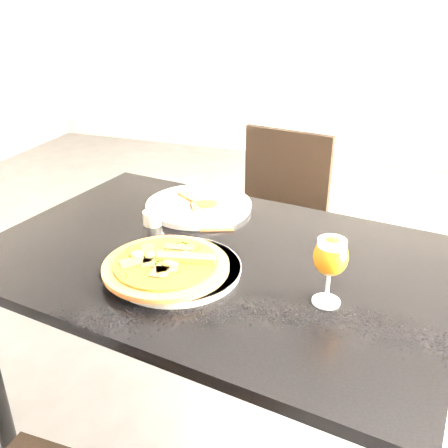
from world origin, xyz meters
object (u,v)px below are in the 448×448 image
at_px(pizza, 166,265).
at_px(dining_table, 214,283).
at_px(chair_far, 273,227).
at_px(beer_glass, 331,257).

bearing_deg(pizza, dining_table, 61.73).
bearing_deg(chair_far, dining_table, -78.23).
height_order(chair_far, beer_glass, beer_glass).
bearing_deg(pizza, beer_glass, 1.30).
height_order(dining_table, pizza, pizza).
height_order(chair_far, pizza, chair_far).
bearing_deg(beer_glass, pizza, -178.70).
bearing_deg(beer_glass, dining_table, 158.02).
bearing_deg(dining_table, chair_far, 99.94).
distance_m(chair_far, pizza, 0.95).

